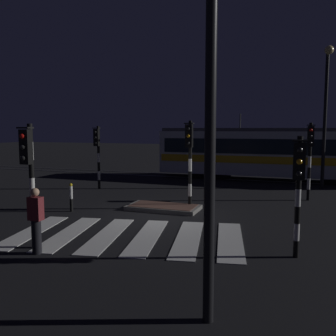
{
  "coord_description": "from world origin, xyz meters",
  "views": [
    {
      "loc": [
        4.78,
        -12.18,
        3.2
      ],
      "look_at": [
        -0.92,
        3.51,
        1.4
      ],
      "focal_mm": 38.98,
      "sensor_mm": 36.0,
      "label": 1
    }
  ],
  "objects_px": {
    "traffic_light_corner_near_right": "(299,179)",
    "traffic_light_kerb_mid_left": "(29,167)",
    "traffic_light_corner_far_left": "(98,148)",
    "bollard_island_edge": "(71,197)",
    "tram": "(274,152)",
    "traffic_light_corner_far_right": "(310,150)",
    "street_lamp_trackside_right": "(326,101)",
    "traffic_light_median_centre": "(190,151)",
    "street_lamp_near_kerb": "(207,59)",
    "pedestrian_waiting_at_kerb": "(36,220)"
  },
  "relations": [
    {
      "from": "traffic_light_corner_far_left",
      "to": "pedestrian_waiting_at_kerb",
      "type": "height_order",
      "value": "traffic_light_corner_far_left"
    },
    {
      "from": "traffic_light_corner_near_right",
      "to": "street_lamp_trackside_right",
      "type": "relative_size",
      "value": 0.41
    },
    {
      "from": "traffic_light_corner_far_left",
      "to": "street_lamp_trackside_right",
      "type": "distance_m",
      "value": 12.23
    },
    {
      "from": "traffic_light_corner_far_right",
      "to": "pedestrian_waiting_at_kerb",
      "type": "distance_m",
      "value": 11.97
    },
    {
      "from": "street_lamp_trackside_right",
      "to": "traffic_light_median_centre",
      "type": "bearing_deg",
      "value": -126.52
    },
    {
      "from": "tram",
      "to": "pedestrian_waiting_at_kerb",
      "type": "xyz_separation_m",
      "value": [
        -4.78,
        -16.08,
        -0.87
      ]
    },
    {
      "from": "street_lamp_near_kerb",
      "to": "pedestrian_waiting_at_kerb",
      "type": "relative_size",
      "value": 3.85
    },
    {
      "from": "traffic_light_corner_far_left",
      "to": "pedestrian_waiting_at_kerb",
      "type": "bearing_deg",
      "value": -68.07
    },
    {
      "from": "traffic_light_kerb_mid_left",
      "to": "traffic_light_corner_far_left",
      "type": "distance_m",
      "value": 9.75
    },
    {
      "from": "traffic_light_kerb_mid_left",
      "to": "street_lamp_near_kerb",
      "type": "relative_size",
      "value": 0.51
    },
    {
      "from": "traffic_light_corner_near_right",
      "to": "pedestrian_waiting_at_kerb",
      "type": "relative_size",
      "value": 1.77
    },
    {
      "from": "traffic_light_kerb_mid_left",
      "to": "bollard_island_edge",
      "type": "bearing_deg",
      "value": 111.4
    },
    {
      "from": "traffic_light_corner_far_left",
      "to": "street_lamp_near_kerb",
      "type": "distance_m",
      "value": 14.5
    },
    {
      "from": "tram",
      "to": "street_lamp_trackside_right",
      "type": "bearing_deg",
      "value": -43.49
    },
    {
      "from": "traffic_light_corner_far_left",
      "to": "bollard_island_edge",
      "type": "distance_m",
      "value": 5.57
    },
    {
      "from": "traffic_light_kerb_mid_left",
      "to": "traffic_light_corner_far_left",
      "type": "bearing_deg",
      "value": 110.42
    },
    {
      "from": "traffic_light_corner_near_right",
      "to": "traffic_light_median_centre",
      "type": "height_order",
      "value": "traffic_light_median_centre"
    },
    {
      "from": "traffic_light_kerb_mid_left",
      "to": "traffic_light_corner_far_left",
      "type": "xyz_separation_m",
      "value": [
        -3.4,
        9.14,
        0.01
      ]
    },
    {
      "from": "traffic_light_corner_near_right",
      "to": "traffic_light_kerb_mid_left",
      "type": "xyz_separation_m",
      "value": [
        -6.65,
        -1.62,
        0.21
      ]
    },
    {
      "from": "traffic_light_kerb_mid_left",
      "to": "traffic_light_corner_far_right",
      "type": "xyz_separation_m",
      "value": [
        7.08,
        9.56,
        0.09
      ]
    },
    {
      "from": "bollard_island_edge",
      "to": "street_lamp_near_kerb",
      "type": "bearing_deg",
      "value": -42.68
    },
    {
      "from": "traffic_light_median_centre",
      "to": "street_lamp_trackside_right",
      "type": "height_order",
      "value": "street_lamp_trackside_right"
    },
    {
      "from": "traffic_light_corner_far_left",
      "to": "tram",
      "type": "bearing_deg",
      "value": 37.92
    },
    {
      "from": "traffic_light_corner_far_left",
      "to": "traffic_light_corner_far_right",
      "type": "relative_size",
      "value": 0.96
    },
    {
      "from": "traffic_light_corner_far_left",
      "to": "bollard_island_edge",
      "type": "bearing_deg",
      "value": -70.39
    },
    {
      "from": "traffic_light_corner_far_left",
      "to": "street_lamp_trackside_right",
      "type": "xyz_separation_m",
      "value": [
        11.25,
        4.14,
        2.43
      ]
    },
    {
      "from": "traffic_light_kerb_mid_left",
      "to": "tram",
      "type": "relative_size",
      "value": 0.23
    },
    {
      "from": "traffic_light_corner_far_right",
      "to": "street_lamp_near_kerb",
      "type": "xyz_separation_m",
      "value": [
        -1.76,
        -11.83,
        1.94
      ]
    },
    {
      "from": "street_lamp_trackside_right",
      "to": "pedestrian_waiting_at_kerb",
      "type": "height_order",
      "value": "street_lamp_trackside_right"
    },
    {
      "from": "traffic_light_kerb_mid_left",
      "to": "traffic_light_median_centre",
      "type": "bearing_deg",
      "value": 67.38
    },
    {
      "from": "traffic_light_corner_far_right",
      "to": "traffic_light_median_centre",
      "type": "distance_m",
      "value": 5.67
    },
    {
      "from": "traffic_light_kerb_mid_left",
      "to": "traffic_light_median_centre",
      "type": "xyz_separation_m",
      "value": [
        2.56,
        6.14,
        0.12
      ]
    },
    {
      "from": "street_lamp_trackside_right",
      "to": "tram",
      "type": "bearing_deg",
      "value": 136.51
    },
    {
      "from": "traffic_light_corner_near_right",
      "to": "bollard_island_edge",
      "type": "height_order",
      "value": "traffic_light_corner_near_right"
    },
    {
      "from": "pedestrian_waiting_at_kerb",
      "to": "traffic_light_kerb_mid_left",
      "type": "bearing_deg",
      "value": 145.17
    },
    {
      "from": "traffic_light_corner_far_right",
      "to": "pedestrian_waiting_at_kerb",
      "type": "height_order",
      "value": "traffic_light_corner_far_right"
    },
    {
      "from": "pedestrian_waiting_at_kerb",
      "to": "street_lamp_near_kerb",
      "type": "bearing_deg",
      "value": -22.09
    },
    {
      "from": "traffic_light_corner_far_right",
      "to": "street_lamp_near_kerb",
      "type": "height_order",
      "value": "street_lamp_near_kerb"
    },
    {
      "from": "traffic_light_corner_far_left",
      "to": "tram",
      "type": "height_order",
      "value": "tram"
    },
    {
      "from": "traffic_light_kerb_mid_left",
      "to": "traffic_light_corner_far_right",
      "type": "bearing_deg",
      "value": 53.5
    },
    {
      "from": "traffic_light_corner_far_left",
      "to": "pedestrian_waiting_at_kerb",
      "type": "distance_m",
      "value": 10.23
    },
    {
      "from": "traffic_light_kerb_mid_left",
      "to": "traffic_light_corner_far_right",
      "type": "relative_size",
      "value": 0.96
    },
    {
      "from": "traffic_light_corner_far_left",
      "to": "tram",
      "type": "distance_m",
      "value": 10.87
    },
    {
      "from": "street_lamp_near_kerb",
      "to": "street_lamp_trackside_right",
      "type": "bearing_deg",
      "value": 80.76
    },
    {
      "from": "traffic_light_corner_near_right",
      "to": "traffic_light_kerb_mid_left",
      "type": "height_order",
      "value": "traffic_light_kerb_mid_left"
    },
    {
      "from": "street_lamp_near_kerb",
      "to": "tram",
      "type": "relative_size",
      "value": 0.45
    },
    {
      "from": "traffic_light_kerb_mid_left",
      "to": "traffic_light_corner_far_right",
      "type": "distance_m",
      "value": 11.89
    },
    {
      "from": "traffic_light_corner_far_left",
      "to": "traffic_light_median_centre",
      "type": "xyz_separation_m",
      "value": [
        5.96,
        -3.0,
        0.11
      ]
    },
    {
      "from": "traffic_light_corner_near_right",
      "to": "street_lamp_near_kerb",
      "type": "xyz_separation_m",
      "value": [
        -1.34,
        -3.89,
        2.23
      ]
    },
    {
      "from": "traffic_light_kerb_mid_left",
      "to": "pedestrian_waiting_at_kerb",
      "type": "bearing_deg",
      "value": -34.83
    }
  ]
}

